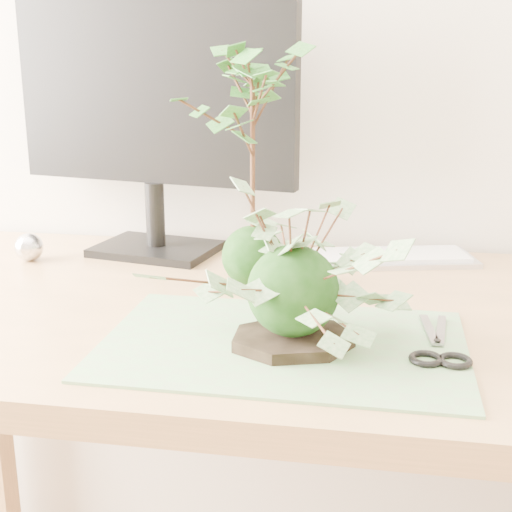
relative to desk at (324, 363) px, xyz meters
name	(u,v)px	position (x,y,z in m)	size (l,w,h in m)	color
desk	(324,363)	(0.00, 0.00, 0.00)	(1.60, 0.70, 0.74)	tan
cutting_mat	(283,344)	(-0.04, -0.15, 0.09)	(0.46, 0.31, 0.00)	#6A9D63
stone_dish	(292,340)	(-0.03, -0.16, 0.10)	(0.16, 0.16, 0.01)	black
ivy_kokedama	(294,249)	(-0.03, -0.16, 0.22)	(0.35, 0.35, 0.23)	black
maple_kokedama	(253,103)	(-0.12, 0.08, 0.38)	(0.29, 0.29, 0.41)	black
keyboard	(362,258)	(0.04, 0.25, 0.10)	(0.42, 0.21, 0.02)	#B3B3BB
monitor	(152,103)	(-0.34, 0.26, 0.36)	(0.53, 0.19, 0.47)	black
foil_ball	(29,247)	(-0.54, 0.16, 0.11)	(0.05, 0.05, 0.05)	silver
scissors	(439,353)	(0.15, -0.16, 0.10)	(0.08, 0.17, 0.01)	gray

